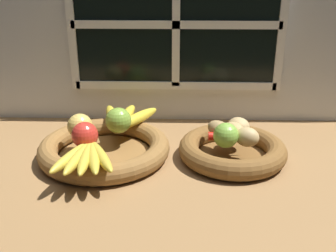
# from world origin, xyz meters

# --- Properties ---
(ground_plane) EXTENTS (1.40, 0.90, 0.03)m
(ground_plane) POSITION_xyz_m (0.00, 0.00, -0.01)
(ground_plane) COLOR olive
(back_wall) EXTENTS (1.40, 0.05, 0.55)m
(back_wall) POSITION_xyz_m (0.00, 0.30, 0.28)
(back_wall) COLOR silver
(back_wall) RESTS_ON ground_plane
(fruit_bowl_left) EXTENTS (0.35, 0.35, 0.05)m
(fruit_bowl_left) POSITION_xyz_m (-0.18, -0.00, 0.02)
(fruit_bowl_left) COLOR brown
(fruit_bowl_left) RESTS_ON ground_plane
(fruit_bowl_right) EXTENTS (0.28, 0.28, 0.05)m
(fruit_bowl_right) POSITION_xyz_m (0.15, -0.00, 0.02)
(fruit_bowl_right) COLOR brown
(fruit_bowl_right) RESTS_ON ground_plane
(apple_green_back) EXTENTS (0.07, 0.07, 0.07)m
(apple_green_back) POSITION_xyz_m (-0.15, 0.04, 0.09)
(apple_green_back) COLOR #7AA338
(apple_green_back) RESTS_ON fruit_bowl_left
(apple_red_front) EXTENTS (0.07, 0.07, 0.07)m
(apple_red_front) POSITION_xyz_m (-0.22, -0.05, 0.09)
(apple_red_front) COLOR red
(apple_red_front) RESTS_ON fruit_bowl_left
(apple_golden_left) EXTENTS (0.07, 0.07, 0.07)m
(apple_golden_left) POSITION_xyz_m (-0.25, 0.01, 0.09)
(apple_golden_left) COLOR #DBB756
(apple_golden_left) RESTS_ON fruit_bowl_left
(banana_bunch_front) EXTENTS (0.15, 0.18, 0.03)m
(banana_bunch_front) POSITION_xyz_m (-0.20, -0.13, 0.07)
(banana_bunch_front) COLOR gold
(banana_bunch_front) RESTS_ON fruit_bowl_left
(banana_bunch_back) EXTENTS (0.18, 0.20, 0.03)m
(banana_bunch_back) POSITION_xyz_m (-0.14, 0.12, 0.07)
(banana_bunch_back) COLOR yellow
(banana_bunch_back) RESTS_ON fruit_bowl_left
(potato_oblong) EXTENTS (0.08, 0.09, 0.04)m
(potato_oblong) POSITION_xyz_m (0.12, 0.02, 0.07)
(potato_oblong) COLOR #A38451
(potato_oblong) RESTS_ON fruit_bowl_right
(potato_large) EXTENTS (0.08, 0.08, 0.05)m
(potato_large) POSITION_xyz_m (0.15, -0.00, 0.08)
(potato_large) COLOR tan
(potato_large) RESTS_ON fruit_bowl_right
(potato_small) EXTENTS (0.07, 0.07, 0.05)m
(potato_small) POSITION_xyz_m (0.18, -0.03, 0.08)
(potato_small) COLOR tan
(potato_small) RESTS_ON fruit_bowl_right
(potato_back) EXTENTS (0.08, 0.08, 0.05)m
(potato_back) POSITION_xyz_m (0.17, 0.04, 0.08)
(potato_back) COLOR tan
(potato_back) RESTS_ON fruit_bowl_right
(lime_near) EXTENTS (0.06, 0.06, 0.06)m
(lime_near) POSITION_xyz_m (0.13, -0.04, 0.08)
(lime_near) COLOR #7AAD3D
(lime_near) RESTS_ON fruit_bowl_right
(chili_pepper) EXTENTS (0.11, 0.02, 0.02)m
(chili_pepper) POSITION_xyz_m (0.15, 0.00, 0.06)
(chili_pepper) COLOR red
(chili_pepper) RESTS_ON fruit_bowl_right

